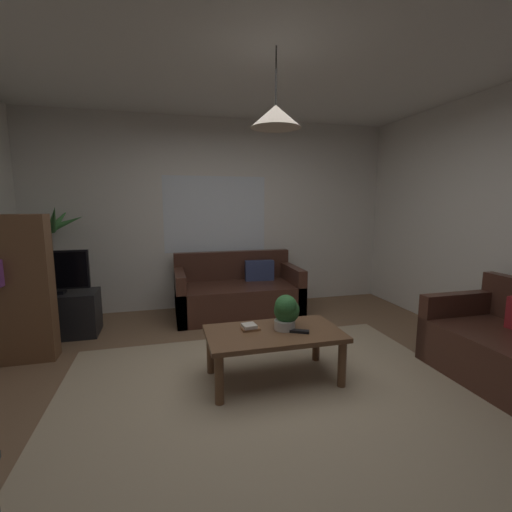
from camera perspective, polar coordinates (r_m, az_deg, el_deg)
floor at (r=3.09m, az=1.50°, el=-20.71°), size 5.06×4.84×0.02m
rug at (r=2.92m, az=2.68°, el=-22.32°), size 3.29×2.66×0.01m
wall_back at (r=5.09m, az=-6.16°, el=6.71°), size 5.18×0.06×2.66m
ceiling at (r=2.93m, az=1.75°, el=32.19°), size 5.06×4.84×0.02m
window_pane at (r=5.05m, az=-6.62°, el=6.74°), size 1.44×0.01×1.07m
couch_under_window at (r=4.77m, az=-2.97°, el=-6.27°), size 1.64×0.85×0.82m
coffee_table at (r=3.04m, az=2.92°, el=-13.29°), size 1.13×0.63×0.43m
book_on_table_0 at (r=3.04m, az=-0.89°, el=-11.75°), size 0.16×0.10×0.02m
book_on_table_1 at (r=3.04m, az=-1.12°, el=-11.29°), size 0.12×0.13×0.03m
remote_on_table_0 at (r=3.01m, az=7.06°, el=-12.06°), size 0.17×0.12×0.02m
potted_plant_on_table at (r=3.04m, az=4.93°, el=-8.86°), size 0.22×0.23×0.30m
tv_stand at (r=4.60m, az=-29.77°, el=-8.31°), size 0.90×0.44×0.50m
tv at (r=4.47m, az=-30.32°, el=-2.26°), size 0.77×0.16×0.48m
potted_palm_corner at (r=4.96m, az=-30.20°, el=-2.18°), size 0.77×0.82×1.51m
bookshelf_corner at (r=3.98m, az=-35.13°, el=-4.49°), size 0.70×0.31×1.40m
pendant_lamp at (r=2.90m, az=3.22°, el=21.73°), size 0.40×0.40×0.59m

